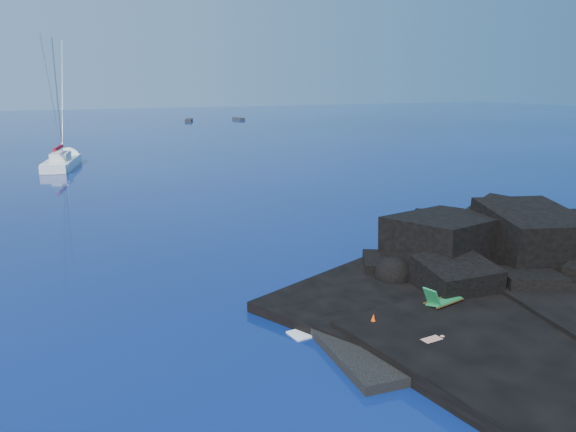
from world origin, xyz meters
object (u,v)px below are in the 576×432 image
object	(u,v)px
distant_boat_a	(189,121)
distant_boat_b	(238,120)
deck_chair	(444,296)
marker_cone	(373,321)
sailboat	(63,167)
sunbather	(432,342)

from	to	relation	value
distant_boat_a	distant_boat_b	xyz separation A→B (m)	(13.06, -0.13, 0.00)
deck_chair	marker_cone	xyz separation A→B (m)	(-3.59, -0.20, -0.33)
distant_boat_b	sailboat	bearing A→B (deg)	-132.24
deck_chair	distant_boat_a	xyz separation A→B (m)	(23.83, 120.56, -0.96)
deck_chair	sunbather	size ratio (longest dim) A/B	0.97
marker_cone	distant_boat_a	distance (m)	123.83
deck_chair	sunbather	bearing A→B (deg)	-148.73
sunbather	distant_boat_a	size ratio (longest dim) A/B	0.37
distant_boat_a	sailboat	bearing A→B (deg)	-95.39
sailboat	sunbather	distance (m)	54.75
sailboat	deck_chair	distance (m)	52.85
sailboat	sunbather	bearing A→B (deg)	-66.99
sailboat	deck_chair	xyz separation A→B (m)	(10.70, -51.74, 0.96)
sailboat	distant_boat_b	world-z (taller)	sailboat
deck_chair	distant_boat_b	bearing A→B (deg)	61.74
marker_cone	distant_boat_b	size ratio (longest dim) A/B	0.13
distant_boat_a	distant_boat_b	size ratio (longest dim) A/B	1.10
sailboat	marker_cone	xyz separation A→B (m)	(7.11, -51.94, 0.63)
sunbather	distant_boat_b	bearing A→B (deg)	68.57
sailboat	deck_chair	size ratio (longest dim) A/B	8.06
distant_boat_a	sunbather	bearing A→B (deg)	-80.88
sailboat	marker_cone	bearing A→B (deg)	-67.67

